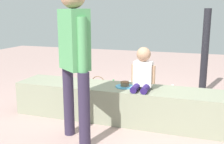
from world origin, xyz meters
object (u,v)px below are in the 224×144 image
at_px(child_seated, 143,71).
at_px(adult_standing, 74,50).
at_px(cake_box_white, 59,95).
at_px(cake_plate, 125,85).
at_px(party_cup_red, 143,88).
at_px(water_bottle_far_side, 113,86).
at_px(gift_bag, 133,93).
at_px(water_bottle_near_gift, 172,92).
at_px(handbag_brown_canvas, 98,89).

height_order(child_seated, adult_standing, adult_standing).
bearing_deg(cake_box_white, child_seated, -19.60).
bearing_deg(cake_plate, party_cup_red, 92.09).
bearing_deg(cake_plate, cake_box_white, 157.82).
bearing_deg(water_bottle_far_side, child_seated, -56.74).
relative_size(adult_standing, water_bottle_far_side, 7.37).
bearing_deg(adult_standing, water_bottle_far_side, 96.26).
relative_size(gift_bag, water_bottle_far_side, 1.55).
height_order(adult_standing, cake_box_white, adult_standing).
xyz_separation_m(adult_standing, cake_box_white, (-0.87, 1.16, -0.87)).
bearing_deg(water_bottle_near_gift, gift_bag, -140.40).
bearing_deg(child_seated, gift_bag, 112.79).
relative_size(cake_plate, party_cup_red, 2.09).
height_order(adult_standing, water_bottle_far_side, adult_standing).
bearing_deg(child_seated, adult_standing, -128.54).
distance_m(gift_bag, party_cup_red, 0.62).
height_order(water_bottle_far_side, handbag_brown_canvas, handbag_brown_canvas).
distance_m(child_seated, adult_standing, 0.90).
bearing_deg(adult_standing, party_cup_red, 82.27).
distance_m(cake_plate, party_cup_red, 1.31).
bearing_deg(party_cup_red, child_seated, -78.23).
distance_m(water_bottle_far_side, cake_box_white, 0.90).
relative_size(adult_standing, cake_box_white, 4.74).
distance_m(adult_standing, party_cup_red, 2.13).
relative_size(gift_bag, handbag_brown_canvas, 1.01).
bearing_deg(cake_box_white, gift_bag, 7.94).
relative_size(adult_standing, party_cup_red, 14.37).
height_order(adult_standing, gift_bag, adult_standing).
bearing_deg(gift_bag, party_cup_red, 89.05).
height_order(adult_standing, water_bottle_near_gift, adult_standing).
xyz_separation_m(gift_bag, handbag_brown_canvas, (-0.60, 0.15, -0.03)).
xyz_separation_m(cake_box_white, handbag_brown_canvas, (0.52, 0.31, 0.05)).
bearing_deg(cake_box_white, party_cup_red, 34.30).
xyz_separation_m(water_bottle_near_gift, party_cup_red, (-0.50, 0.20, -0.04)).
xyz_separation_m(water_bottle_far_side, cake_box_white, (-0.68, -0.60, -0.03)).
bearing_deg(adult_standing, cake_box_white, 126.92).
bearing_deg(gift_bag, water_bottle_near_gift, 39.60).
xyz_separation_m(cake_plate, cake_box_white, (-1.17, 0.48, -0.37)).
height_order(child_seated, water_bottle_far_side, child_seated).
xyz_separation_m(adult_standing, cake_plate, (0.31, 0.68, -0.50)).
bearing_deg(party_cup_red, cake_box_white, -145.70).
bearing_deg(party_cup_red, water_bottle_near_gift, -21.53).
height_order(adult_standing, cake_plate, adult_standing).
xyz_separation_m(gift_bag, cake_box_white, (-1.12, -0.16, -0.08)).
height_order(adult_standing, party_cup_red, adult_standing).
bearing_deg(water_bottle_near_gift, child_seated, -102.23).
relative_size(gift_bag, cake_box_white, 1.00).
bearing_deg(child_seated, party_cup_red, 101.77).
bearing_deg(adult_standing, handbag_brown_canvas, 103.32).
bearing_deg(gift_bag, water_bottle_far_side, 135.10).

